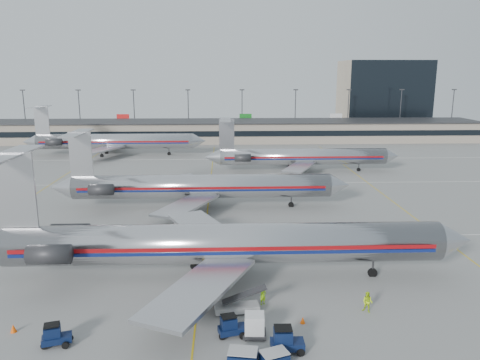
{
  "coord_description": "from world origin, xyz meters",
  "views": [
    {
      "loc": [
        2.38,
        -46.12,
        20.28
      ],
      "look_at": [
        4.99,
        23.21,
        4.5
      ],
      "focal_mm": 35.0,
      "sensor_mm": 36.0,
      "label": 1
    }
  ],
  "objects_px": {
    "tug_center": "(231,327)",
    "uld_container": "(254,325)",
    "jet_foreground": "(214,243)",
    "belt_loader": "(238,306)",
    "jet_second_row": "(196,186)"
  },
  "relations": [
    {
      "from": "jet_foreground",
      "to": "uld_container",
      "type": "distance_m",
      "value": 11.66
    },
    {
      "from": "tug_center",
      "to": "jet_foreground",
      "type": "bearing_deg",
      "value": 83.14
    },
    {
      "from": "uld_container",
      "to": "belt_loader",
      "type": "height_order",
      "value": "belt_loader"
    },
    {
      "from": "tug_center",
      "to": "uld_container",
      "type": "distance_m",
      "value": 1.87
    },
    {
      "from": "jet_foreground",
      "to": "belt_loader",
      "type": "relative_size",
      "value": 10.99
    },
    {
      "from": "jet_second_row",
      "to": "belt_loader",
      "type": "relative_size",
      "value": 10.0
    },
    {
      "from": "tug_center",
      "to": "uld_container",
      "type": "xyz_separation_m",
      "value": [
        1.86,
        -0.15,
        0.16
      ]
    },
    {
      "from": "jet_second_row",
      "to": "uld_container",
      "type": "relative_size",
      "value": 23.87
    },
    {
      "from": "jet_foreground",
      "to": "uld_container",
      "type": "bearing_deg",
      "value": -73.12
    },
    {
      "from": "jet_second_row",
      "to": "belt_loader",
      "type": "xyz_separation_m",
      "value": [
        5.29,
        -32.84,
        -2.85
      ]
    },
    {
      "from": "jet_foreground",
      "to": "jet_second_row",
      "type": "bearing_deg",
      "value": 97.03
    },
    {
      "from": "jet_foreground",
      "to": "tug_center",
      "type": "height_order",
      "value": "jet_foreground"
    },
    {
      "from": "jet_second_row",
      "to": "tug_center",
      "type": "height_order",
      "value": "jet_second_row"
    },
    {
      "from": "tug_center",
      "to": "uld_container",
      "type": "height_order",
      "value": "uld_container"
    },
    {
      "from": "jet_foreground",
      "to": "belt_loader",
      "type": "height_order",
      "value": "jet_foreground"
    }
  ]
}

